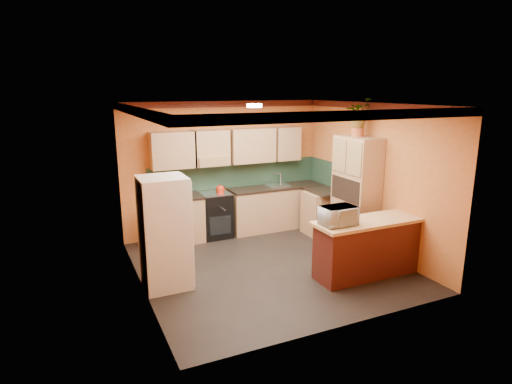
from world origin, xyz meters
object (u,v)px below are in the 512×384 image
microwave (338,216)px  pantry (356,194)px  base_cabinets_back (244,212)px  breakfast_bar (369,249)px  stove (215,215)px  fridge (165,233)px

microwave → pantry: bearing=41.9°
base_cabinets_back → breakfast_bar: bearing=-70.0°
pantry → breakfast_bar: bearing=-116.0°
base_cabinets_back → stove: bearing=-180.0°
stove → fridge: (-1.42, -1.82, 0.39)m
stove → microwave: microwave is taller
base_cabinets_back → pantry: pantry is taller
breakfast_bar → microwave: microwave is taller
breakfast_bar → pantry: bearing=64.0°
fridge → microwave: bearing=-21.5°
stove → microwave: 3.02m
fridge → microwave: 2.62m
base_cabinets_back → stove: stove is taller
stove → microwave: size_ratio=1.74×
microwave → breakfast_bar: bearing=-1.5°
base_cabinets_back → fridge: (-2.05, -1.82, 0.41)m
fridge → pantry: 3.61m
pantry → breakfast_bar: pantry is taller
base_cabinets_back → stove: (-0.62, -0.00, 0.02)m
stove → microwave: bearing=-70.2°
base_cabinets_back → stove: 0.63m
base_cabinets_back → breakfast_bar: 2.96m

